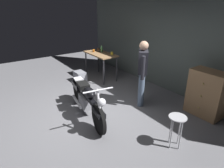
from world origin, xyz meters
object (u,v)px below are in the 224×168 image
at_px(mug_brown_stoneware, 98,49).
at_px(motorcycle, 86,98).
at_px(bottle, 102,49).
at_px(mug_orange_travel, 94,51).
at_px(mug_black_matte, 102,50).
at_px(person_standing, 142,71).
at_px(mug_yellow_tall, 112,53).
at_px(shop_stool, 177,124).
at_px(wooden_dresser, 207,94).
at_px(storage_bin, 80,76).

bearing_deg(mug_brown_stoneware, motorcycle, -37.13).
bearing_deg(motorcycle, bottle, 149.73).
distance_m(mug_orange_travel, mug_black_matte, 0.31).
xyz_separation_m(motorcycle, person_standing, (0.32, 1.43, 0.48)).
xyz_separation_m(mug_brown_stoneware, mug_yellow_tall, (0.79, 0.05, 0.01)).
xyz_separation_m(motorcycle, mug_yellow_tall, (-1.54, 1.81, 0.50)).
xyz_separation_m(mug_black_matte, bottle, (0.13, -0.09, 0.05)).
bearing_deg(mug_brown_stoneware, shop_stool, -12.70).
bearing_deg(mug_orange_travel, mug_brown_stoneware, 110.88).
bearing_deg(mug_black_matte, mug_brown_stoneware, -161.01).
relative_size(wooden_dresser, mug_brown_stoneware, 10.42).
bearing_deg(shop_stool, wooden_dresser, 102.21).
xyz_separation_m(storage_bin, mug_yellow_tall, (0.55, 0.95, 0.78)).
relative_size(shop_stool, mug_brown_stoneware, 6.06).
relative_size(person_standing, mug_yellow_tall, 14.10).
height_order(person_standing, mug_orange_travel, person_standing).
distance_m(person_standing, wooden_dresser, 1.58).
xyz_separation_m(wooden_dresser, bottle, (-3.62, -0.58, 0.45)).
bearing_deg(shop_stool, person_standing, 158.64).
xyz_separation_m(mug_brown_stoneware, bottle, (0.29, -0.04, 0.05)).
bearing_deg(bottle, mug_yellow_tall, 9.80).
relative_size(shop_stool, mug_yellow_tall, 5.40).
height_order(motorcycle, storage_bin, motorcycle).
bearing_deg(wooden_dresser, storage_bin, -158.42).
height_order(mug_brown_stoneware, bottle, bottle).
bearing_deg(storage_bin, person_standing, 13.27).
relative_size(storage_bin, mug_brown_stoneware, 4.17).
bearing_deg(motorcycle, mug_yellow_tall, 140.23).
relative_size(person_standing, wooden_dresser, 1.52).
distance_m(motorcycle, person_standing, 1.54).
bearing_deg(bottle, mug_black_matte, 144.12).
relative_size(shop_stool, mug_orange_travel, 6.05).
distance_m(motorcycle, mug_brown_stoneware, 2.96).
distance_m(person_standing, mug_brown_stoneware, 2.67).
xyz_separation_m(shop_stool, mug_orange_travel, (-4.13, 0.71, 0.45)).
height_order(mug_brown_stoneware, mug_orange_travel, mug_brown_stoneware).
bearing_deg(wooden_dresser, person_standing, -144.95).
height_order(shop_stool, bottle, bottle).
bearing_deg(mug_yellow_tall, mug_brown_stoneware, -176.42).
bearing_deg(motorcycle, storage_bin, 167.49).
relative_size(wooden_dresser, mug_orange_travel, 10.41).
relative_size(wooden_dresser, storage_bin, 2.50).
distance_m(wooden_dresser, mug_yellow_tall, 3.18).
height_order(wooden_dresser, storage_bin, wooden_dresser).
relative_size(person_standing, bottle, 6.93).
distance_m(wooden_dresser, mug_orange_travel, 3.91).
xyz_separation_m(shop_stool, bottle, (-3.94, 0.92, 0.50)).
distance_m(mug_brown_stoneware, bottle, 0.29).
xyz_separation_m(person_standing, mug_black_matte, (-2.49, 0.39, 0.03)).
xyz_separation_m(person_standing, wooden_dresser, (1.25, 0.88, -0.38)).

